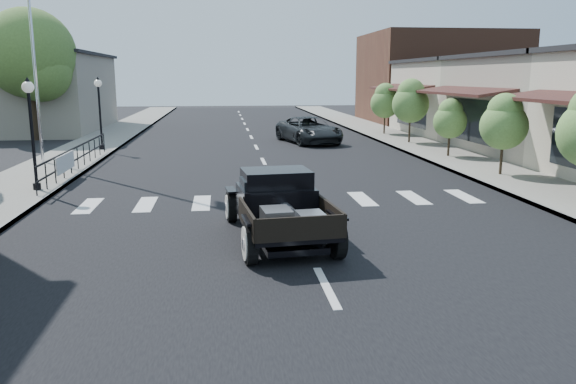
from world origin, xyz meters
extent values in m
plane|color=black|center=(0.00, 0.00, 0.00)|extent=(120.00, 120.00, 0.00)
cube|color=black|center=(0.00, 15.00, 0.01)|extent=(14.00, 80.00, 0.02)
cube|color=gray|center=(-8.50, 15.00, 0.07)|extent=(3.00, 80.00, 0.15)
cube|color=gray|center=(8.50, 15.00, 0.07)|extent=(3.00, 80.00, 0.15)
cube|color=gray|center=(-15.00, 28.00, 2.50)|extent=(10.00, 12.00, 5.00)
cube|color=#A79D8C|center=(15.00, 13.00, 2.25)|extent=(10.00, 9.00, 4.50)
cube|color=beige|center=(15.00, 22.00, 2.25)|extent=(10.00, 9.00, 4.50)
cube|color=brown|center=(15.50, 32.00, 3.50)|extent=(11.00, 10.00, 7.00)
imported|color=black|center=(3.03, 18.68, 0.72)|extent=(3.54, 5.58, 1.43)
camera|label=1|loc=(-1.75, -12.15, 3.65)|focal=35.00mm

